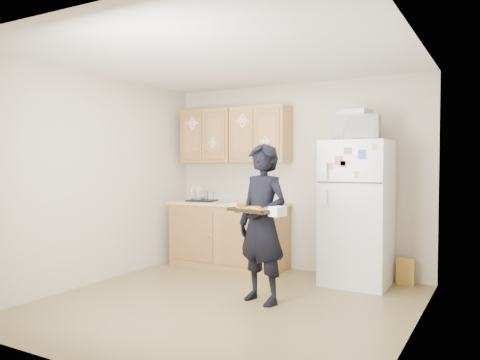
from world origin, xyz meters
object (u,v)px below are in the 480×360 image
Objects in this scene: refrigerator at (357,213)px; person at (262,223)px; dish_rack at (202,196)px; microwave at (357,128)px; baking_tray at (257,210)px.

refrigerator is 1.04× the size of person.
refrigerator reaches higher than dish_rack.
microwave is at bearing -90.87° from refrigerator.
refrigerator is 3.61× the size of baking_tray.
microwave reaches higher than refrigerator.
microwave is (-0.00, -0.05, 0.99)m from refrigerator.
baking_tray is at bearing -110.47° from refrigerator.
person is 3.47× the size of baking_tray.
person is (-0.64, -1.21, -0.03)m from refrigerator.
dish_rack is at bearing -179.51° from refrigerator.
refrigerator reaches higher than person.
baking_tray is at bearing -57.95° from person.
dish_rack is at bearing 158.56° from person.
baking_tray is 2.21m from dish_rack.
microwave reaches higher than baking_tray.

